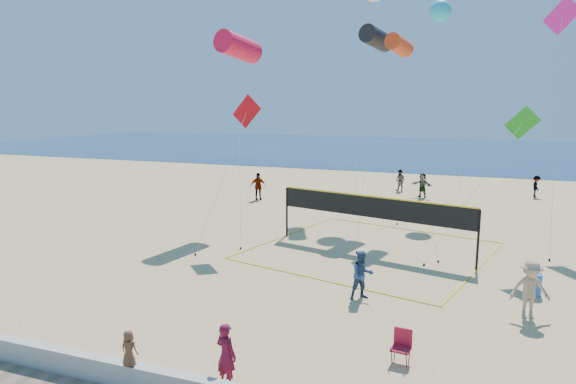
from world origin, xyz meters
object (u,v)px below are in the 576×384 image
(trash_barrel, at_px, (534,284))
(volleyball_net, at_px, (372,213))
(woman, at_px, (226,355))
(camp_chair, at_px, (402,344))

(trash_barrel, height_order, volleyball_net, volleyball_net)
(woman, height_order, volleyball_net, volleyball_net)
(woman, distance_m, volleyball_net, 12.61)
(woman, relative_size, camp_chair, 1.61)
(woman, xyz_separation_m, volleyball_net, (1.03, 12.53, 0.97))
(woman, bearing_deg, trash_barrel, -112.55)
(camp_chair, bearing_deg, woman, -138.68)
(camp_chair, xyz_separation_m, volleyball_net, (-2.75, 9.88, 1.27))
(volleyball_net, bearing_deg, woman, -80.73)
(woman, distance_m, trash_barrel, 11.80)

